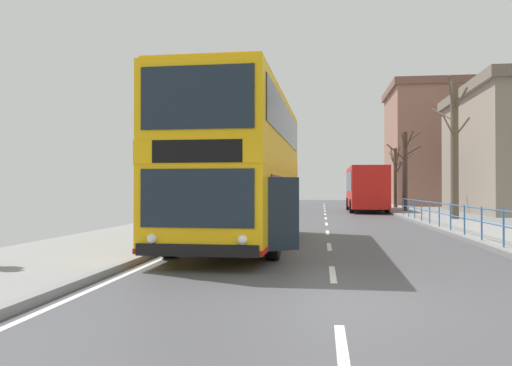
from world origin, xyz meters
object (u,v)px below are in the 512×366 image
background_bus_far_lane (366,188)px  bare_tree_far_02 (405,168)px  double_decker_bus_main (241,167)px  bare_tree_far_01 (396,174)px  bare_tree_far_00 (455,146)px  background_building_02 (461,145)px

background_bus_far_lane → bare_tree_far_02: 3.22m
double_decker_bus_main → bare_tree_far_01: 29.41m
double_decker_bus_main → background_bus_far_lane: size_ratio=1.11×
background_bus_far_lane → bare_tree_far_01: bare_tree_far_01 is taller
background_bus_far_lane → bare_tree_far_00: size_ratio=1.29×
bare_tree_far_01 → background_building_02: bearing=54.5°
bare_tree_far_02 → background_bus_far_lane: bearing=151.2°
bare_tree_far_02 → bare_tree_far_01: bearing=88.3°
double_decker_bus_main → bare_tree_far_01: size_ratio=2.05×
background_bus_far_lane → background_building_02: size_ratio=0.64×
bare_tree_far_01 → background_building_02: size_ratio=0.34×
bare_tree_far_02 → background_building_02: (8.18, 17.27, 2.97)m
double_decker_bus_main → background_bus_far_lane: bearing=76.8°
bare_tree_far_00 → background_bus_far_lane: bearing=107.4°
double_decker_bus_main → bare_tree_far_01: bare_tree_far_01 is taller
double_decker_bus_main → background_bus_far_lane: double_decker_bus_main is taller
bare_tree_far_00 → background_building_02: 28.06m
bare_tree_far_02 → bare_tree_far_00: bearing=-84.5°
bare_tree_far_02 → background_building_02: bearing=64.7°
background_building_02 → bare_tree_far_02: bearing=-115.3°
background_bus_far_lane → bare_tree_far_02: bearing=-28.8°
double_decker_bus_main → bare_tree_far_02: bearing=70.0°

